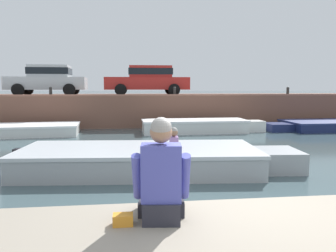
{
  "coord_description": "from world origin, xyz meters",
  "views": [
    {
      "loc": [
        -1.38,
        -3.39,
        2.0
      ],
      "look_at": [
        -0.45,
        4.43,
        1.07
      ],
      "focal_mm": 35.0,
      "sensor_mm": 36.0,
      "label": 1
    }
  ],
  "objects_px": {
    "boat_moored_central_white": "(199,126)",
    "car_left_inner_red": "(148,79)",
    "motorboat_passing": "(151,159)",
    "mooring_bollard_east": "(288,91)",
    "mooring_bollard_mid": "(175,91)",
    "person_seated_left": "(161,181)",
    "car_leftmost_silver": "(48,79)",
    "bottle_drink": "(152,214)",
    "boat_moored_west_white": "(9,130)",
    "mooring_bollard_west": "(51,91)"
  },
  "relations": [
    {
      "from": "boat_moored_central_white",
      "to": "car_left_inner_red",
      "type": "bearing_deg",
      "value": 122.03
    },
    {
      "from": "car_left_inner_red",
      "to": "motorboat_passing",
      "type": "bearing_deg",
      "value": -92.94
    },
    {
      "from": "mooring_bollard_east",
      "to": "motorboat_passing",
      "type": "bearing_deg",
      "value": -131.88
    },
    {
      "from": "mooring_bollard_mid",
      "to": "mooring_bollard_east",
      "type": "relative_size",
      "value": 1.0
    },
    {
      "from": "mooring_bollard_mid",
      "to": "person_seated_left",
      "type": "distance_m",
      "value": 13.53
    },
    {
      "from": "car_left_inner_red",
      "to": "mooring_bollard_mid",
      "type": "distance_m",
      "value": 1.94
    },
    {
      "from": "boat_moored_central_white",
      "to": "car_leftmost_silver",
      "type": "distance_m",
      "value": 8.26
    },
    {
      "from": "boat_moored_central_white",
      "to": "bottle_drink",
      "type": "bearing_deg",
      "value": -104.25
    },
    {
      "from": "boat_moored_west_white",
      "to": "car_leftmost_silver",
      "type": "bearing_deg",
      "value": 76.13
    },
    {
      "from": "car_left_inner_red",
      "to": "mooring_bollard_west",
      "type": "bearing_deg",
      "value": -164.08
    },
    {
      "from": "boat_moored_central_white",
      "to": "mooring_bollard_east",
      "type": "distance_m",
      "value": 5.7
    },
    {
      "from": "boat_moored_west_white",
      "to": "motorboat_passing",
      "type": "xyz_separation_m",
      "value": [
        5.49,
        -6.51,
        0.06
      ]
    },
    {
      "from": "mooring_bollard_east",
      "to": "bottle_drink",
      "type": "bearing_deg",
      "value": -120.79
    },
    {
      "from": "mooring_bollard_west",
      "to": "motorboat_passing",
      "type": "bearing_deg",
      "value": -63.79
    },
    {
      "from": "motorboat_passing",
      "to": "car_left_inner_red",
      "type": "height_order",
      "value": "car_left_inner_red"
    },
    {
      "from": "mooring_bollard_mid",
      "to": "motorboat_passing",
      "type": "bearing_deg",
      "value": -101.53
    },
    {
      "from": "person_seated_left",
      "to": "boat_moored_west_white",
      "type": "bearing_deg",
      "value": 115.09
    },
    {
      "from": "motorboat_passing",
      "to": "person_seated_left",
      "type": "relative_size",
      "value": 7.08
    },
    {
      "from": "boat_moored_west_white",
      "to": "mooring_bollard_west",
      "type": "distance_m",
      "value": 2.92
    },
    {
      "from": "car_leftmost_silver",
      "to": "mooring_bollard_west",
      "type": "distance_m",
      "value": 1.54
    },
    {
      "from": "mooring_bollard_east",
      "to": "mooring_bollard_mid",
      "type": "bearing_deg",
      "value": 180.0
    },
    {
      "from": "mooring_bollard_west",
      "to": "boat_moored_central_white",
      "type": "bearing_deg",
      "value": -16.23
    },
    {
      "from": "mooring_bollard_mid",
      "to": "bottle_drink",
      "type": "height_order",
      "value": "mooring_bollard_mid"
    },
    {
      "from": "mooring_bollard_west",
      "to": "mooring_bollard_mid",
      "type": "xyz_separation_m",
      "value": [
        5.99,
        0.0,
        0.0
      ]
    },
    {
      "from": "boat_moored_central_white",
      "to": "boat_moored_west_white",
      "type": "bearing_deg",
      "value": -179.25
    },
    {
      "from": "car_left_inner_red",
      "to": "boat_moored_central_white",
      "type": "bearing_deg",
      "value": -57.97
    },
    {
      "from": "mooring_bollard_west",
      "to": "car_leftmost_silver",
      "type": "bearing_deg",
      "value": 106.44
    },
    {
      "from": "mooring_bollard_mid",
      "to": "mooring_bollard_east",
      "type": "height_order",
      "value": "same"
    },
    {
      "from": "boat_moored_central_white",
      "to": "motorboat_passing",
      "type": "bearing_deg",
      "value": -111.49
    },
    {
      "from": "boat_moored_central_white",
      "to": "person_seated_left",
      "type": "height_order",
      "value": "person_seated_left"
    },
    {
      "from": "car_leftmost_silver",
      "to": "bottle_drink",
      "type": "height_order",
      "value": "car_leftmost_silver"
    },
    {
      "from": "boat_moored_central_white",
      "to": "person_seated_left",
      "type": "xyz_separation_m",
      "value": [
        -2.82,
        -11.37,
        0.86
      ]
    },
    {
      "from": "car_leftmost_silver",
      "to": "motorboat_passing",
      "type": "bearing_deg",
      "value": -65.04
    },
    {
      "from": "car_leftmost_silver",
      "to": "person_seated_left",
      "type": "bearing_deg",
      "value": -73.28
    },
    {
      "from": "car_leftmost_silver",
      "to": "car_left_inner_red",
      "type": "distance_m",
      "value": 5.15
    },
    {
      "from": "mooring_bollard_east",
      "to": "person_seated_left",
      "type": "height_order",
      "value": "mooring_bollard_east"
    },
    {
      "from": "motorboat_passing",
      "to": "mooring_bollard_west",
      "type": "distance_m",
      "value": 9.72
    },
    {
      "from": "mooring_bollard_east",
      "to": "boat_moored_central_white",
      "type": "bearing_deg",
      "value": -158.71
    },
    {
      "from": "bottle_drink",
      "to": "mooring_bollard_east",
      "type": "bearing_deg",
      "value": 59.21
    },
    {
      "from": "mooring_bollard_east",
      "to": "bottle_drink",
      "type": "height_order",
      "value": "mooring_bollard_east"
    },
    {
      "from": "person_seated_left",
      "to": "car_leftmost_silver",
      "type": "bearing_deg",
      "value": 106.72
    },
    {
      "from": "boat_moored_west_white",
      "to": "car_leftmost_silver",
      "type": "distance_m",
      "value": 4.19
    },
    {
      "from": "boat_moored_west_white",
      "to": "motorboat_passing",
      "type": "bearing_deg",
      "value": -49.85
    },
    {
      "from": "mooring_bollard_west",
      "to": "person_seated_left",
      "type": "bearing_deg",
      "value": -73.25
    },
    {
      "from": "car_left_inner_red",
      "to": "mooring_bollard_east",
      "type": "xyz_separation_m",
      "value": [
        7.2,
        -1.35,
        -0.61
      ]
    },
    {
      "from": "mooring_bollard_west",
      "to": "mooring_bollard_east",
      "type": "xyz_separation_m",
      "value": [
        11.95,
        0.0,
        0.0
      ]
    },
    {
      "from": "bottle_drink",
      "to": "boat_moored_central_white",
      "type": "bearing_deg",
      "value": 75.75
    },
    {
      "from": "car_leftmost_silver",
      "to": "mooring_bollard_mid",
      "type": "bearing_deg",
      "value": -11.98
    },
    {
      "from": "person_seated_left",
      "to": "bottle_drink",
      "type": "height_order",
      "value": "person_seated_left"
    },
    {
      "from": "motorboat_passing",
      "to": "car_leftmost_silver",
      "type": "bearing_deg",
      "value": 114.96
    }
  ]
}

